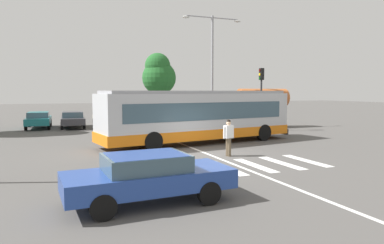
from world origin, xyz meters
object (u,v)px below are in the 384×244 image
(foreground_sedan, at_px, (148,175))
(parked_car_black, at_px, (166,116))
(city_transit_bus, at_px, (199,116))
(background_tree_right, at_px, (159,74))
(pedestrian_crossing_street, at_px, (229,136))
(parked_car_charcoal, at_px, (72,119))
(parked_car_teal, at_px, (39,119))
(bus_stop_shelter, at_px, (262,99))
(traffic_light_far_corner, at_px, (261,89))
(parked_car_champagne, at_px, (105,118))
(twin_arm_street_lamp, at_px, (212,59))
(parked_car_silver, at_px, (192,115))
(parked_car_white, at_px, (138,117))

(foreground_sedan, distance_m, parked_car_black, 23.62)
(city_transit_bus, distance_m, background_tree_right, 17.79)
(pedestrian_crossing_street, xyz_separation_m, parked_car_charcoal, (-5.92, 16.38, -0.20))
(parked_car_teal, bearing_deg, bus_stop_shelter, -19.08)
(parked_car_charcoal, distance_m, bus_stop_shelter, 15.95)
(parked_car_black, height_order, traffic_light_far_corner, traffic_light_far_corner)
(parked_car_champagne, xyz_separation_m, twin_arm_street_lamp, (8.21, -4.25, 4.93))
(city_transit_bus, distance_m, pedestrian_crossing_street, 4.47)
(parked_car_teal, height_order, parked_car_silver, same)
(foreground_sedan, height_order, background_tree_right, background_tree_right)
(city_transit_bus, relative_size, parked_car_champagne, 2.64)
(pedestrian_crossing_street, distance_m, background_tree_right, 22.24)
(parked_car_champagne, bearing_deg, parked_car_charcoal, -176.01)
(traffic_light_far_corner, xyz_separation_m, bus_stop_shelter, (1.48, 2.07, -0.80))
(traffic_light_far_corner, xyz_separation_m, twin_arm_street_lamp, (-2.56, 3.43, 2.47))
(city_transit_bus, height_order, parked_car_charcoal, city_transit_bus)
(traffic_light_far_corner, distance_m, background_tree_right, 13.62)
(parked_car_charcoal, distance_m, parked_car_champagne, 2.66)
(twin_arm_street_lamp, bearing_deg, background_tree_right, 100.94)
(traffic_light_far_corner, distance_m, bus_stop_shelter, 2.67)
(parked_car_silver, xyz_separation_m, traffic_light_far_corner, (2.57, -7.82, 2.45))
(parked_car_silver, bearing_deg, city_transit_bus, -110.27)
(twin_arm_street_lamp, bearing_deg, parked_car_silver, 90.12)
(parked_car_teal, xyz_separation_m, traffic_light_far_corner, (16.04, -8.13, 2.45))
(bus_stop_shelter, bearing_deg, city_transit_bus, -142.70)
(parked_car_champagne, bearing_deg, bus_stop_shelter, -24.60)
(pedestrian_crossing_street, height_order, twin_arm_street_lamp, twin_arm_street_lamp)
(parked_car_white, bearing_deg, pedestrian_crossing_street, -88.81)
(background_tree_right, bearing_deg, parked_car_black, -99.38)
(parked_car_teal, height_order, parked_car_white, same)
(parked_car_champagne, bearing_deg, background_tree_right, 38.61)
(pedestrian_crossing_street, height_order, parked_car_teal, pedestrian_crossing_street)
(parked_car_charcoal, xyz_separation_m, twin_arm_street_lamp, (10.87, -4.07, 4.93))
(pedestrian_crossing_street, bearing_deg, background_tree_right, 81.78)
(parked_car_silver, bearing_deg, parked_car_teal, 178.68)
(bus_stop_shelter, bearing_deg, parked_car_black, 138.14)
(parked_car_teal, bearing_deg, twin_arm_street_lamp, -19.23)
(parked_car_white, distance_m, traffic_light_far_corner, 11.33)
(foreground_sedan, xyz_separation_m, background_tree_right, (8.44, 27.12, 4.04))
(parked_car_champagne, bearing_deg, parked_car_white, 2.20)
(city_transit_bus, bearing_deg, parked_car_black, 81.12)
(parked_car_charcoal, bearing_deg, parked_car_silver, 1.70)
(traffic_light_far_corner, bearing_deg, pedestrian_crossing_street, -130.19)
(parked_car_champagne, height_order, bus_stop_shelter, bus_stop_shelter)
(parked_car_champagne, distance_m, parked_car_black, 5.63)
(parked_car_white, distance_m, background_tree_right, 7.31)
(traffic_light_far_corner, bearing_deg, parked_car_teal, 153.12)
(parked_car_charcoal, distance_m, parked_car_silver, 10.86)
(parked_car_silver, height_order, background_tree_right, background_tree_right)
(parked_car_black, bearing_deg, parked_car_charcoal, -176.37)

